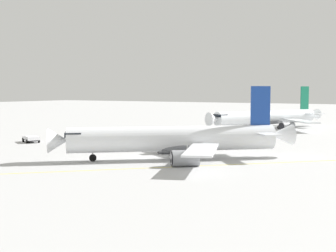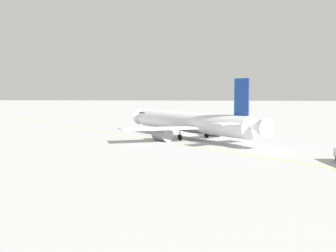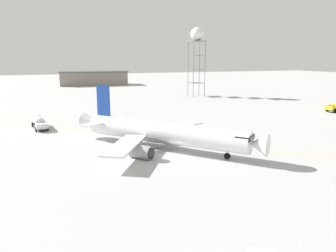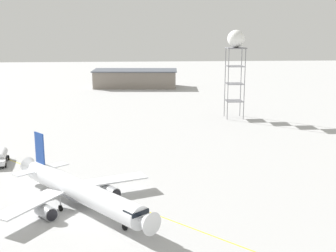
{
  "view_description": "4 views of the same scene",
  "coord_description": "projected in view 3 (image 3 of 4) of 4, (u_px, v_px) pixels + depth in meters",
  "views": [
    {
      "loc": [
        40.41,
        -61.1,
        10.78
      ],
      "look_at": [
        2.34,
        2.59,
        4.95
      ],
      "focal_mm": 49.26,
      "sensor_mm": 36.0,
      "label": 1
    },
    {
      "loc": [
        78.64,
        2.39,
        9.21
      ],
      "look_at": [
        6.48,
        -3.85,
        2.52
      ],
      "focal_mm": 40.11,
      "sensor_mm": 36.0,
      "label": 2
    },
    {
      "loc": [
        -50.02,
        20.11,
        16.8
      ],
      "look_at": [
        4.13,
        -0.48,
        4.54
      ],
      "focal_mm": 34.64,
      "sensor_mm": 36.0,
      "label": 3
    },
    {
      "loc": [
        -73.2,
        -10.31,
        32.88
      ],
      "look_at": [
        32.11,
        -17.12,
        8.54
      ],
      "focal_mm": 49.43,
      "sensor_mm": 36.0,
      "label": 4
    }
  ],
  "objects": [
    {
      "name": "ground_plane",
      "position": [
        174.0,
        156.0,
        56.21
      ],
      "size": [
        600.0,
        600.0,
        0.0
      ],
      "primitive_type": "plane",
      "color": "#B2B2B2"
    },
    {
      "name": "airliner_main",
      "position": [
        162.0,
        133.0,
        60.06
      ],
      "size": [
        31.6,
        27.81,
        11.4
      ],
      "rotation": [
        0.0,
        0.0,
        3.84
      ],
      "color": "white",
      "rests_on": "ground_plane"
    },
    {
      "name": "fuel_tanker_truck",
      "position": [
        39.0,
        122.0,
        78.14
      ],
      "size": [
        9.4,
        3.94,
        2.87
      ],
      "rotation": [
        0.0,
        0.0,
        3.29
      ],
      "color": "#232326",
      "rests_on": "ground_plane"
    },
    {
      "name": "radar_tower",
      "position": [
        197.0,
        38.0,
        139.29
      ],
      "size": [
        6.33,
        6.33,
        29.57
      ],
      "color": "slate",
      "rests_on": "ground_plane"
    },
    {
      "name": "terminal_shed",
      "position": [
        94.0,
        78.0,
        201.54
      ],
      "size": [
        20.34,
        42.37,
        8.62
      ],
      "rotation": [
        0.0,
        0.0,
        7.78
      ],
      "color": "gray",
      "rests_on": "ground_plane"
    },
    {
      "name": "taxiway_centreline",
      "position": [
        180.0,
        141.0,
        66.31
      ],
      "size": [
        129.54,
        127.96,
        0.01
      ],
      "rotation": [
        0.0,
        0.0,
        3.92
      ],
      "color": "yellow",
      "rests_on": "ground_plane"
    }
  ]
}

